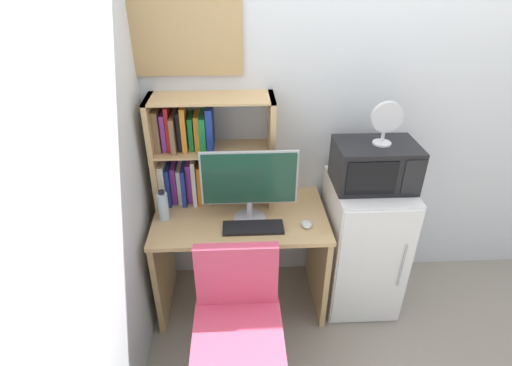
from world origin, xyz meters
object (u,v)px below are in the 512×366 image
object	(u,v)px
computer_mouse	(307,224)
desk_chair	(238,336)
mini_fridge	(362,244)
desk_fan	(386,121)
monitor	(249,182)
water_bottle	(163,206)
wall_corkboard	(178,39)
keyboard	(253,228)
microwave	(375,165)
hutch_bookshelf	(196,152)

from	to	relation	value
computer_mouse	desk_chair	bearing A→B (deg)	-131.59
mini_fridge	desk_fan	size ratio (longest dim) A/B	3.55
computer_mouse	mini_fridge	size ratio (longest dim) A/B	0.09
monitor	water_bottle	world-z (taller)	monitor
monitor	wall_corkboard	bearing A→B (deg)	136.93
mini_fridge	desk_chair	size ratio (longest dim) A/B	1.08
desk_fan	wall_corkboard	xyz separation A→B (m)	(-1.19, 0.31, 0.41)
desk_chair	wall_corkboard	bearing A→B (deg)	108.03
desk_chair	keyboard	bearing A→B (deg)	77.70
monitor	microwave	size ratio (longest dim) A/B	1.19
water_bottle	wall_corkboard	size ratio (longest dim) A/B	0.27
hutch_bookshelf	water_bottle	distance (m)	0.40
hutch_bookshelf	desk_fan	xyz separation A→B (m)	(1.13, -0.20, 0.27)
keyboard	desk_fan	bearing A→B (deg)	11.93
monitor	keyboard	xyz separation A→B (m)	(0.02, -0.10, -0.26)
water_bottle	wall_corkboard	world-z (taller)	wall_corkboard
microwave	desk_chair	world-z (taller)	microwave
keyboard	desk_fan	world-z (taller)	desk_fan
water_bottle	microwave	distance (m)	1.33
monitor	keyboard	bearing A→B (deg)	-79.94
desk_fan	desk_chair	distance (m)	1.48
keyboard	mini_fridge	world-z (taller)	mini_fridge
microwave	monitor	bearing A→B (deg)	-174.92
desk_fan	mini_fridge	bearing A→B (deg)	172.65
mini_fridge	hutch_bookshelf	bearing A→B (deg)	170.01
monitor	computer_mouse	xyz separation A→B (m)	(0.35, -0.09, -0.26)
water_bottle	microwave	xyz separation A→B (m)	(1.31, 0.03, 0.24)
keyboard	computer_mouse	bearing A→B (deg)	2.01
monitor	microwave	bearing A→B (deg)	5.08
hutch_bookshelf	desk_fan	bearing A→B (deg)	-9.94
computer_mouse	desk_fan	world-z (taller)	desk_fan
monitor	water_bottle	xyz separation A→B (m)	(-0.54, 0.04, -0.18)
computer_mouse	microwave	world-z (taller)	microwave
desk_fan	desk_chair	xyz separation A→B (m)	(-0.88, -0.64, -1.00)
hutch_bookshelf	water_bottle	xyz separation A→B (m)	(-0.20, -0.23, -0.26)
monitor	microwave	distance (m)	0.78
keyboard	wall_corkboard	world-z (taller)	wall_corkboard
monitor	mini_fridge	world-z (taller)	monitor
mini_fridge	monitor	bearing A→B (deg)	-175.14
microwave	desk_chair	bearing A→B (deg)	-142.97
hutch_bookshelf	mini_fridge	bearing A→B (deg)	-9.99
keyboard	mini_fridge	bearing A→B (deg)	12.48
hutch_bookshelf	computer_mouse	world-z (taller)	hutch_bookshelf
computer_mouse	desk_chair	size ratio (longest dim) A/B	0.09
desk_chair	wall_corkboard	world-z (taller)	wall_corkboard
computer_mouse	water_bottle	xyz separation A→B (m)	(-0.89, 0.13, 0.08)
monitor	computer_mouse	world-z (taller)	monitor
hutch_bookshelf	monitor	size ratio (longest dim) A/B	1.33
hutch_bookshelf	wall_corkboard	distance (m)	0.69
desk_chair	microwave	bearing A→B (deg)	37.03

